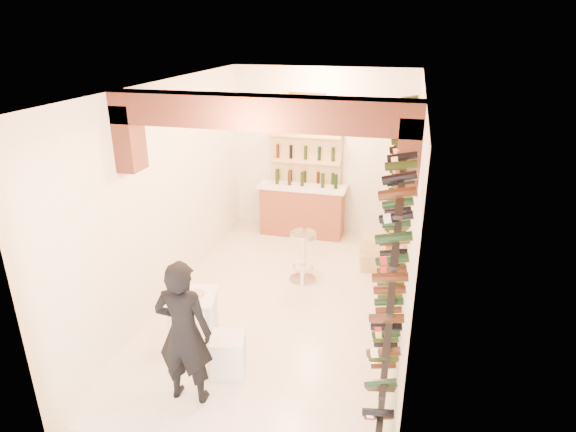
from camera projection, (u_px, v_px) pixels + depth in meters
The scene contains 11 objects.
ground at pixel (283, 303), 7.29m from camera, with size 6.00×6.00×0.00m, color #F0E6CF.
room_shell at pixel (277, 163), 6.22m from camera, with size 3.52×6.02×3.21m.
wine_rack at pixel (395, 217), 6.37m from camera, with size 0.32×5.70×2.56m.
back_counter at pixel (302, 208), 9.55m from camera, with size 1.70×0.62×1.29m.
back_shelving at pixel (305, 174), 9.53m from camera, with size 1.40×0.31×2.73m.
tasting_table at pixel (193, 306), 5.97m from camera, with size 0.69×0.69×1.00m.
white_stool at pixel (228, 354), 5.78m from camera, with size 0.39×0.39×0.49m, color white.
person at pixel (184, 333), 5.16m from camera, with size 0.62×0.41×1.70m, color black.
chrome_barstool at pixel (303, 253), 7.76m from camera, with size 0.44×0.44×0.85m.
crate_lower at pixel (375, 260), 8.27m from camera, with size 0.52×0.36×0.31m, color tan.
crate_upper at pixel (377, 245), 8.17m from camera, with size 0.46×0.32×0.27m, color tan.
Camera 1 is at (1.61, -6.08, 3.91)m, focal length 30.21 mm.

